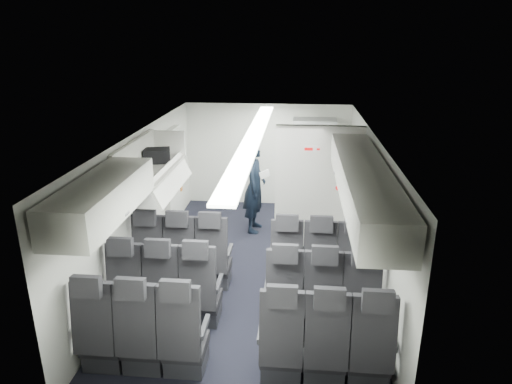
% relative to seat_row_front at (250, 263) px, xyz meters
% --- Properties ---
extents(cabin_shell, '(3.41, 6.01, 2.16)m').
position_rel_seat_row_front_xyz_m(cabin_shell, '(0.00, 0.53, 0.72)').
color(cabin_shell, black).
rests_on(cabin_shell, ground).
extents(seat_row_front, '(3.33, 0.56, 1.24)m').
position_rel_seat_row_front_xyz_m(seat_row_front, '(0.00, 0.00, 0.00)').
color(seat_row_front, black).
rests_on(seat_row_front, cabin_shell).
extents(seat_row_mid, '(3.33, 0.56, 1.24)m').
position_rel_seat_row_front_xyz_m(seat_row_mid, '(0.00, -0.90, 0.00)').
color(seat_row_mid, black).
rests_on(seat_row_mid, cabin_shell).
extents(seat_row_rear, '(3.33, 0.56, 1.24)m').
position_rel_seat_row_front_xyz_m(seat_row_rear, '(0.00, -1.80, 0.00)').
color(seat_row_rear, black).
rests_on(seat_row_rear, cabin_shell).
extents(overhead_bin_left_rear, '(0.53, 1.80, 0.40)m').
position_rel_seat_row_front_xyz_m(overhead_bin_left_rear, '(-1.40, -1.47, 1.46)').
color(overhead_bin_left_rear, white).
rests_on(overhead_bin_left_rear, cabin_shell).
extents(overhead_bin_left_front_open, '(0.64, 1.70, 0.72)m').
position_rel_seat_row_front_xyz_m(overhead_bin_left_front_open, '(-1.44, 0.28, 1.33)').
color(overhead_bin_left_front_open, '#9E9E93').
rests_on(overhead_bin_left_front_open, cabin_shell).
extents(overhead_bin_right_rear, '(0.53, 1.80, 0.40)m').
position_rel_seat_row_front_xyz_m(overhead_bin_right_rear, '(1.40, -1.47, 1.46)').
color(overhead_bin_right_rear, white).
rests_on(overhead_bin_right_rear, cabin_shell).
extents(overhead_bin_right_front, '(0.53, 1.70, 0.40)m').
position_rel_seat_row_front_xyz_m(overhead_bin_right_front, '(1.40, 0.28, 1.46)').
color(overhead_bin_right_front, white).
rests_on(overhead_bin_right_front, cabin_shell).
extents(bulkhead_partition, '(1.40, 0.15, 2.13)m').
position_rel_seat_row_front_xyz_m(bulkhead_partition, '(0.98, 1.33, 0.67)').
color(bulkhead_partition, silver).
rests_on(bulkhead_partition, cabin_shell).
extents(galley_unit, '(0.85, 0.52, 1.90)m').
position_rel_seat_row_front_xyz_m(galley_unit, '(0.95, 3.25, 0.55)').
color(galley_unit, '#939399').
rests_on(galley_unit, cabin_shell).
extents(boarding_door, '(0.12, 1.27, 1.86)m').
position_rel_seat_row_front_xyz_m(boarding_door, '(-1.64, 2.09, 0.55)').
color(boarding_door, silver).
rests_on(boarding_door, cabin_shell).
extents(flight_attendant, '(0.45, 0.65, 1.69)m').
position_rel_seat_row_front_xyz_m(flight_attendant, '(-0.14, 2.08, 0.44)').
color(flight_attendant, black).
rests_on(flight_attendant, ground).
extents(carry_on_bag, '(0.44, 0.36, 0.23)m').
position_rel_seat_row_front_xyz_m(carry_on_bag, '(-1.45, 0.63, 1.37)').
color(carry_on_bag, black).
rests_on(carry_on_bag, overhead_bin_left_front_open).
extents(papers, '(0.18, 0.10, 0.13)m').
position_rel_seat_row_front_xyz_m(papers, '(0.05, 2.03, 0.70)').
color(papers, white).
rests_on(papers, flight_attendant).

